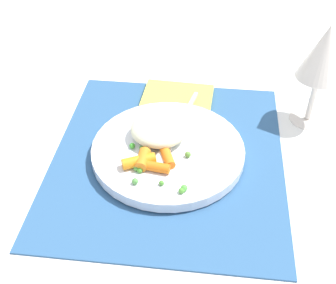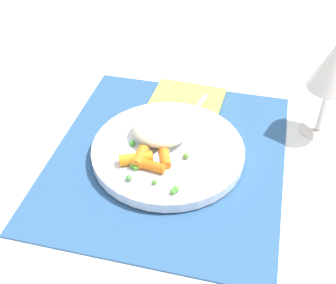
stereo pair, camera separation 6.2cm
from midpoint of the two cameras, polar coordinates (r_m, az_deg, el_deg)
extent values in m
plane|color=white|center=(0.69, -2.58, -2.13)|extent=(2.40, 2.40, 0.00)
cube|color=#2D5684|center=(0.69, -2.59, -1.95)|extent=(0.40, 0.35, 0.01)
cylinder|color=white|center=(0.68, -2.62, -1.26)|extent=(0.24, 0.24, 0.02)
ellipsoid|color=beige|center=(0.68, -3.77, 1.63)|extent=(0.09, 0.09, 0.03)
cylinder|color=orange|center=(0.65, -3.21, -1.62)|extent=(0.06, 0.03, 0.01)
cylinder|color=orange|center=(0.64, -6.56, -2.57)|extent=(0.04, 0.05, 0.02)
cylinder|color=orange|center=(0.63, -4.24, -3.37)|extent=(0.02, 0.04, 0.01)
cylinder|color=orange|center=(0.65, -6.03, -2.35)|extent=(0.04, 0.02, 0.02)
sphere|color=green|center=(0.64, -3.97, -3.33)|extent=(0.01, 0.01, 0.01)
sphere|color=#509344|center=(0.62, -7.16, -5.18)|extent=(0.01, 0.01, 0.01)
sphere|color=#509A35|center=(0.60, -1.20, -6.43)|extent=(0.01, 0.01, 0.01)
sphere|color=#51AF3F|center=(0.61, -0.85, -6.08)|extent=(0.01, 0.01, 0.01)
sphere|color=#4E8F45|center=(0.64, -5.27, -3.23)|extent=(0.01, 0.01, 0.01)
sphere|color=#4F9638|center=(0.64, -6.85, -3.43)|extent=(0.01, 0.01, 0.01)
sphere|color=#5A8D36|center=(0.66, -0.13, -1.73)|extent=(0.01, 0.01, 0.01)
sphere|color=#52A845|center=(0.67, -6.09, -0.88)|extent=(0.01, 0.01, 0.01)
sphere|color=#4B9432|center=(0.62, -4.15, -5.40)|extent=(0.01, 0.01, 0.01)
sphere|color=#51A531|center=(0.64, -6.47, -3.75)|extent=(0.01, 0.01, 0.01)
sphere|color=green|center=(0.68, -7.27, -0.59)|extent=(0.01, 0.01, 0.01)
cube|color=silver|center=(0.66, -3.56, -2.09)|extent=(0.05, 0.03, 0.01)
cube|color=silver|center=(0.73, -0.56, 2.94)|extent=(0.15, 0.04, 0.01)
cylinder|color=silver|center=(0.79, 15.39, 2.85)|extent=(0.06, 0.06, 0.00)
cylinder|color=silver|center=(0.77, 15.95, 5.41)|extent=(0.01, 0.01, 0.08)
cone|color=silver|center=(0.72, 17.21, 10.98)|extent=(0.07, 0.07, 0.09)
cube|color=#EAE54C|center=(0.80, -1.10, 5.66)|extent=(0.10, 0.13, 0.01)
camera|label=1|loc=(0.03, -92.67, -2.30)|focal=47.26mm
camera|label=2|loc=(0.03, 87.33, 2.30)|focal=47.26mm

